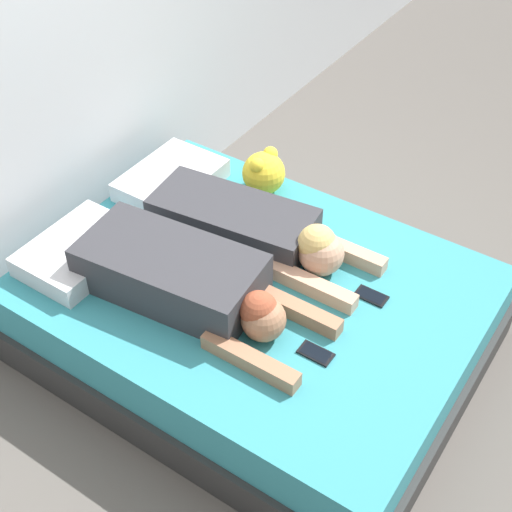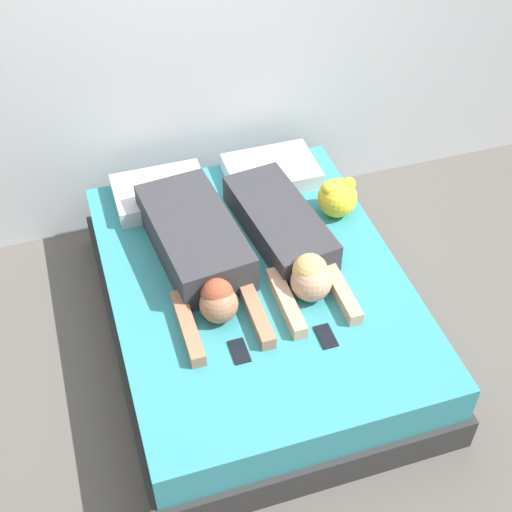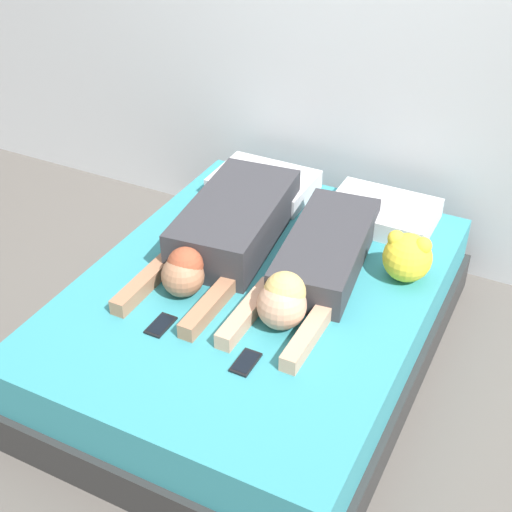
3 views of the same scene
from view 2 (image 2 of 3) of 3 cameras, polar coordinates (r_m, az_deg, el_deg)
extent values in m
plane|color=#5B5651|center=(3.99, 0.00, -5.98)|extent=(12.00, 12.00, 0.00)
cube|color=silver|center=(4.07, -5.16, 18.39)|extent=(12.00, 0.06, 2.60)
cube|color=#2D2D2D|center=(3.91, 0.00, -5.03)|extent=(1.54, 2.01, 0.20)
cube|color=teal|center=(3.75, 0.00, -2.89)|extent=(1.48, 1.95, 0.23)
cube|color=silver|center=(4.12, -7.63, 5.03)|extent=(0.52, 0.38, 0.10)
cube|color=silver|center=(4.25, 1.24, 6.80)|extent=(0.52, 0.38, 0.10)
cube|color=#333338|center=(3.74, -4.97, 1.58)|extent=(0.48, 0.84, 0.22)
sphere|color=#A37051|center=(3.42, -2.99, -3.86)|extent=(0.19, 0.19, 0.19)
sphere|color=#99472D|center=(3.40, -3.12, -3.10)|extent=(0.16, 0.16, 0.16)
cube|color=#A37051|center=(3.41, -5.47, -5.70)|extent=(0.07, 0.44, 0.07)
cube|color=#A37051|center=(3.46, -0.06, -4.45)|extent=(0.07, 0.44, 0.07)
cube|color=#333338|center=(3.85, 1.87, 2.76)|extent=(0.43, 0.82, 0.16)
sphere|color=tan|center=(3.51, 4.45, -2.01)|extent=(0.21, 0.21, 0.21)
sphere|color=#D8B266|center=(3.50, 4.34, -1.19)|extent=(0.18, 0.18, 0.18)
cube|color=tan|center=(3.50, 2.43, -3.71)|extent=(0.07, 0.43, 0.07)
cube|color=tan|center=(3.58, 6.72, -2.67)|extent=(0.07, 0.43, 0.07)
cube|color=black|center=(3.34, -1.34, -7.62)|extent=(0.08, 0.14, 0.01)
cube|color=black|center=(3.34, -1.35, -7.56)|extent=(0.07, 0.12, 0.00)
cube|color=black|center=(3.42, 5.61, -6.40)|extent=(0.08, 0.14, 0.01)
cube|color=black|center=(3.41, 5.62, -6.35)|extent=(0.07, 0.12, 0.00)
sphere|color=yellow|center=(3.98, 6.52, 4.65)|extent=(0.22, 0.22, 0.22)
sphere|color=yellow|center=(3.91, 5.79, 5.42)|extent=(0.08, 0.08, 0.08)
sphere|color=yellow|center=(3.95, 7.44, 5.73)|extent=(0.08, 0.08, 0.08)
camera|label=1|loc=(1.67, -60.42, 8.03)|focal=50.00mm
camera|label=3|loc=(2.05, 60.37, 0.00)|focal=50.00mm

